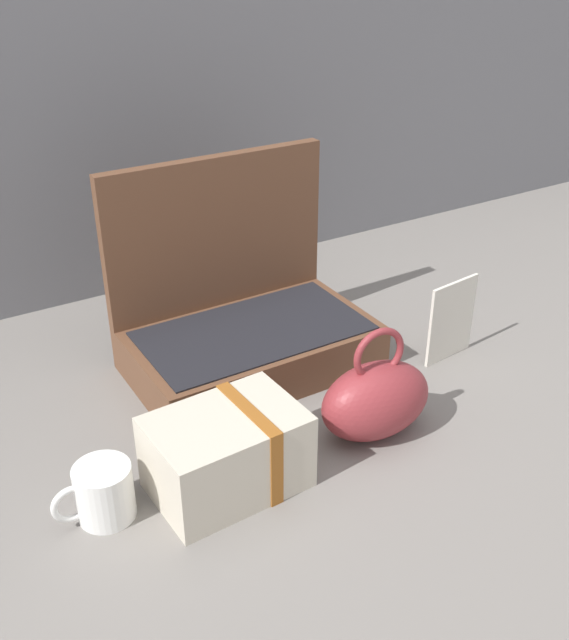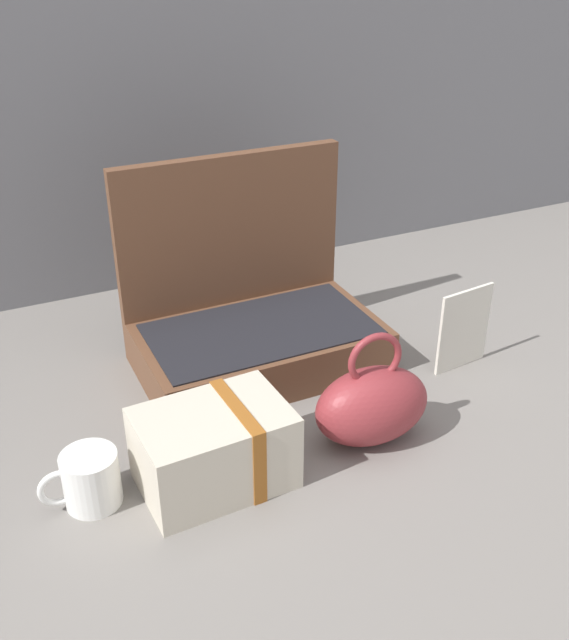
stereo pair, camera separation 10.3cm
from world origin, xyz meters
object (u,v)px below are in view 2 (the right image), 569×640
(teal_pouch_handbag, at_px, (372,404))
(coffee_mug, at_px, (90,479))
(open_suitcase, at_px, (252,319))
(cream_toiletry_bag, at_px, (216,448))
(info_card_left, at_px, (464,329))

(teal_pouch_handbag, distance_m, coffee_mug, 0.43)
(open_suitcase, bearing_deg, coffee_mug, -144.33)
(teal_pouch_handbag, bearing_deg, open_suitcase, 103.43)
(open_suitcase, distance_m, cream_toiletry_bag, 0.34)
(open_suitcase, height_order, cream_toiletry_bag, open_suitcase)
(open_suitcase, bearing_deg, cream_toiletry_bag, -121.91)
(open_suitcase, bearing_deg, info_card_left, -29.19)
(teal_pouch_handbag, xyz_separation_m, coffee_mug, (-0.43, 0.05, -0.03))
(teal_pouch_handbag, relative_size, cream_toiletry_bag, 0.88)
(teal_pouch_handbag, distance_m, cream_toiletry_bag, 0.25)
(cream_toiletry_bag, bearing_deg, info_card_left, 11.26)
(open_suitcase, xyz_separation_m, cream_toiletry_bag, (-0.18, -0.29, -0.02))
(coffee_mug, bearing_deg, info_card_left, 5.71)
(coffee_mug, bearing_deg, open_suitcase, 35.67)
(teal_pouch_handbag, height_order, coffee_mug, teal_pouch_handbag)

